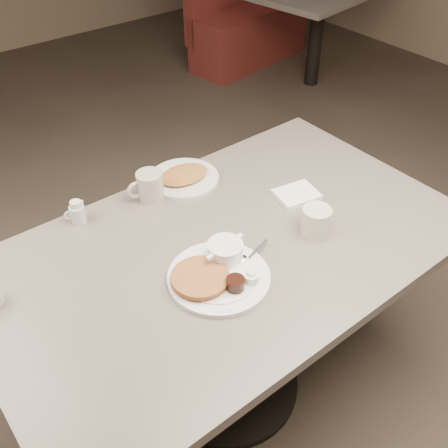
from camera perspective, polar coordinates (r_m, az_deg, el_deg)
room at (r=1.26m, az=0.60°, el=20.27°), size 7.04×8.04×2.84m
diner_table at (r=1.72m, az=0.42°, el=-6.51°), size 1.50×0.90×0.75m
main_plate at (r=1.48m, az=-0.68°, el=-5.21°), size 0.38×0.33×0.07m
coffee_mug_near at (r=1.64m, az=10.14°, el=0.46°), size 0.14×0.12×0.09m
napkin at (r=1.80m, az=8.01°, el=3.22°), size 0.16×0.14×0.02m
coffee_mug_far at (r=1.77m, az=-8.25°, el=4.15°), size 0.14×0.10×0.10m
creamer_right at (r=1.73m, az=-15.88°, el=1.23°), size 0.08×0.06×0.08m
hash_plate at (r=1.87m, az=-4.44°, el=5.17°), size 0.26×0.26×0.04m
booth_back_right at (r=4.67m, az=3.10°, el=22.13°), size 1.25×1.41×1.12m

